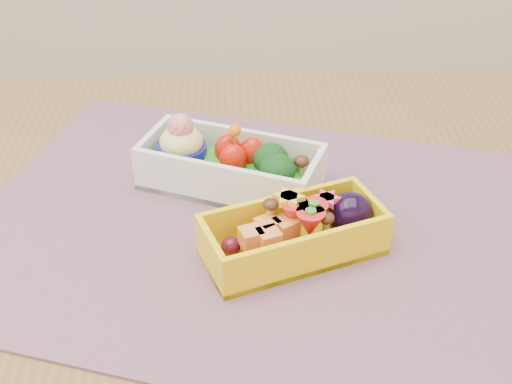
{
  "coord_description": "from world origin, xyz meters",
  "views": [
    {
      "loc": [
        -0.02,
        -0.54,
        1.18
      ],
      "look_at": [
        0.01,
        0.03,
        0.79
      ],
      "focal_mm": 47.93,
      "sensor_mm": 36.0,
      "label": 1
    }
  ],
  "objects_px": {
    "table": "(249,314)",
    "bento_white": "(230,166)",
    "bento_yellow": "(297,232)",
    "placemat": "(249,226)"
  },
  "relations": [
    {
      "from": "bento_yellow",
      "to": "table",
      "type": "bearing_deg",
      "value": 135.19
    },
    {
      "from": "table",
      "to": "placemat",
      "type": "distance_m",
      "value": 0.1
    },
    {
      "from": "table",
      "to": "bento_yellow",
      "type": "height_order",
      "value": "bento_yellow"
    },
    {
      "from": "placemat",
      "to": "bento_white",
      "type": "relative_size",
      "value": 2.67
    },
    {
      "from": "table",
      "to": "bento_yellow",
      "type": "distance_m",
      "value": 0.14
    },
    {
      "from": "placemat",
      "to": "table",
      "type": "bearing_deg",
      "value": -92.92
    },
    {
      "from": "table",
      "to": "placemat",
      "type": "relative_size",
      "value": 2.11
    },
    {
      "from": "table",
      "to": "bento_yellow",
      "type": "bearing_deg",
      "value": -24.71
    },
    {
      "from": "table",
      "to": "bento_white",
      "type": "height_order",
      "value": "bento_white"
    },
    {
      "from": "placemat",
      "to": "bento_yellow",
      "type": "distance_m",
      "value": 0.07
    }
  ]
}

